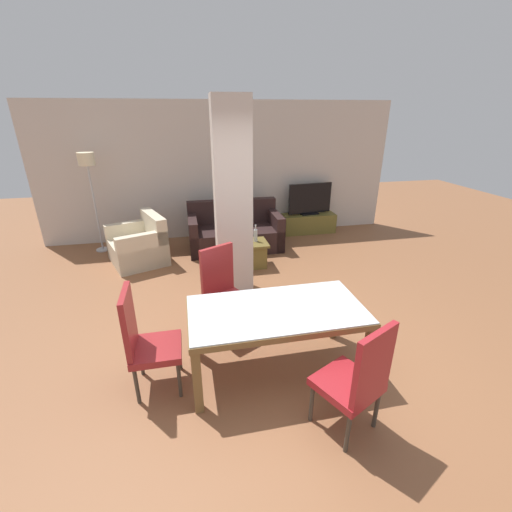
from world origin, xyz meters
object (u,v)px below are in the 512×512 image
Objects in this scene: tv_screen at (310,199)px; coffee_table at (245,254)px; tv_stand at (308,223)px; floor_lamp at (88,170)px; dining_table at (276,321)px; dining_chair_near_right at (357,378)px; sofa at (235,233)px; dining_chair_head_left at (145,339)px; armchair at (140,246)px; bottle at (256,235)px; dining_chair_far_left at (223,289)px.

coffee_table is at bearing 35.28° from tv_screen.
floor_lamp is at bearing -177.53° from tv_stand.
dining_table is 1.62× the size of dining_chair_near_right.
dining_table is at bearing 88.18° from sofa.
dining_chair_head_left is 0.90× the size of armchair.
dining_table is 2.62m from coffee_table.
dining_table is 5.85× the size of bottle.
sofa is at bearing 67.97° from dining_chair_near_right.
sofa reaches higher than bottle.
tv_screen is 4.34m from floor_lamp.
sofa is at bearing 88.18° from dining_table.
floor_lamp is at bearing -85.16° from dining_chair_far_left.
armchair is 1.22× the size of tv_screen.
floor_lamp is (-2.54, 0.38, 1.23)m from sofa.
bottle is at bearing 148.72° from dining_chair_head_left.
armchair reaches higher than tv_stand.
dining_chair_far_left is 3.62× the size of bottle.
floor_lamp is (-2.77, 1.28, 0.98)m from bottle.
dining_chair_head_left is 3.62× the size of bottle.
dining_chair_near_right is 3.49m from bottle.
dining_chair_near_right is 3.49m from coffee_table.
tv_screen is (0.00, 0.00, 0.53)m from tv_stand.
armchair is (-1.21, 2.36, -0.27)m from dining_chair_far_left.
coffee_table is at bearing 86.54° from dining_table.
tv_stand is at bearing 65.71° from dining_table.
bottle is at bearing -135.83° from tv_stand.
armchair reaches higher than bottle.
sofa is (0.54, 2.71, -0.26)m from dining_chair_far_left.
dining_chair_far_left is at bearing 49.08° from tv_screen.
bottle reaches higher than tv_stand.
dining_chair_head_left reaches higher than armchair.
dining_chair_near_right is 5.16m from tv_stand.
armchair is at bearing -165.33° from tv_stand.
tv_stand is at bearing 57.27° from tv_screen.
dining_chair_head_left is 5.13m from tv_screen.
sofa is 1.78m from armchair.
coffee_table is at bearing 68.31° from dining_chair_near_right.
dining_chair_near_right is 0.90× the size of armchair.
bottle is at bearing 104.43° from sofa.
coffee_table is (0.59, 1.79, -0.34)m from dining_chair_far_left.
dining_chair_head_left is at bearing 68.77° from sofa.
dining_chair_near_right is at bearing -59.12° from floor_lamp.
sofa is (0.11, 3.51, -0.28)m from dining_table.
tv_stand is at bearing -152.75° from dining_chair_far_left.
dining_table is at bearing 90.00° from dining_chair_near_right.
dining_table is at bearing -114.29° from tv_stand.
dining_chair_far_left is 0.61× the size of sofa.
dining_table is 2.29× the size of coffee_table.
bottle is (0.23, -0.89, 0.25)m from sofa.
tv_screen reaches higher than dining_chair_far_left.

